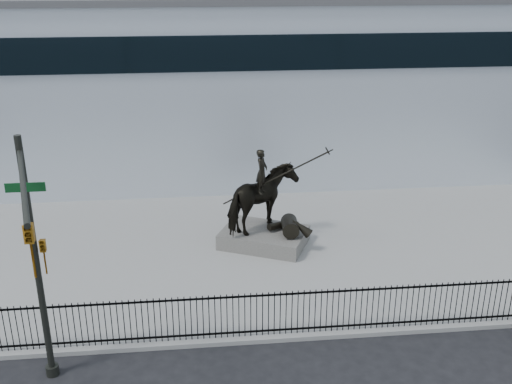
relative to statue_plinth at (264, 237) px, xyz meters
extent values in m
plane|color=black|center=(0.14, -7.48, -0.46)|extent=(120.00, 120.00, 0.00)
cube|color=gray|center=(0.14, -0.48, -0.38)|extent=(30.00, 12.00, 0.15)
cube|color=silver|center=(0.14, 12.52, 4.04)|extent=(44.00, 14.00, 9.00)
cube|color=black|center=(0.14, -6.23, -0.16)|extent=(22.00, 0.05, 0.05)
cube|color=black|center=(0.14, -6.23, 1.09)|extent=(22.00, 0.05, 0.05)
cube|color=black|center=(0.14, -6.23, 0.44)|extent=(22.00, 0.03, 1.50)
cube|color=#4F4C48|center=(0.00, 0.00, 0.00)|extent=(3.92, 3.41, 0.61)
imported|color=black|center=(0.00, 0.00, 1.61)|extent=(3.10, 3.28, 2.61)
imported|color=black|center=(-0.09, 0.04, 2.81)|extent=(0.65, 0.76, 1.77)
cylinder|color=black|center=(0.33, -0.15, 2.54)|extent=(3.85, 1.80, 2.66)
cylinder|color=black|center=(-6.86, -7.28, -0.31)|extent=(0.36, 0.36, 0.30)
cylinder|color=black|center=(-6.86, -7.28, 3.04)|extent=(0.18, 0.18, 7.00)
cylinder|color=black|center=(-6.26, -9.41, 6.14)|extent=(1.47, 4.84, 0.12)
imported|color=#AB6B13|center=(-5.66, -11.53, 5.51)|extent=(0.18, 0.22, 1.10)
imported|color=#AB6B13|center=(-6.64, -7.28, 3.24)|extent=(0.16, 0.20, 1.00)
cube|color=#0C3F19|center=(-6.50, -8.48, 5.64)|extent=(0.90, 0.03, 0.22)
camera|label=1|loc=(-2.61, -21.66, 10.49)|focal=42.00mm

